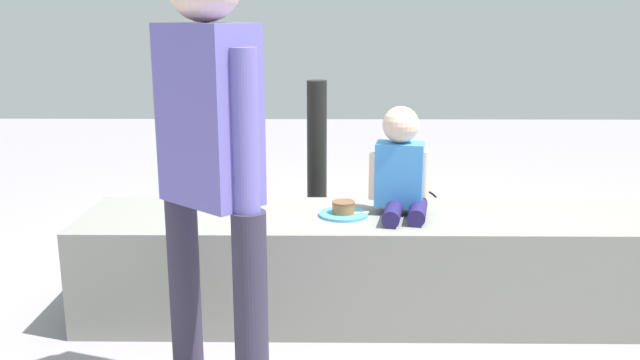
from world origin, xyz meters
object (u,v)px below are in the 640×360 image
Objects in this scene: adult_standing at (210,144)px; cake_box_white at (547,231)px; cake_plate at (344,211)px; handbag_black_leather at (421,227)px; water_bottle_near_gift at (598,235)px; party_cup_red at (370,263)px; child_seated at (401,168)px; gift_bag at (224,234)px.

cake_box_white is at bearing 46.02° from adult_standing.
cake_plate is 1.68m from cake_box_white.
adult_standing is at bearing -119.44° from handbag_black_leather.
cake_plate reaches higher than cake_box_white.
water_bottle_near_gift reaches higher than party_cup_red.
cake_plate is 0.71m from party_cup_red.
party_cup_red is 0.28× the size of handbag_black_leather.
child_seated is 1.06m from handbag_black_leather.
gift_bag is at bearing 97.95° from adult_standing.
adult_standing is at bearing -82.05° from gift_bag.
water_bottle_near_gift is (1.97, 1.64, -0.85)m from adult_standing.
cake_box_white is 0.80m from handbag_black_leather.
cake_plate is at bearing -149.70° from water_bottle_near_gift.
gift_bag is at bearing 141.39° from child_seated.
child_seated is at bearing -38.61° from gift_bag.
cake_plate is at bearing -106.85° from party_cup_red.
cake_box_white is (-0.25, 0.14, -0.02)m from water_bottle_near_gift.
gift_bag is at bearing -176.62° from water_bottle_near_gift.
party_cup_red is (0.61, 1.28, -0.89)m from adult_standing.
child_seated is 0.31× the size of adult_standing.
water_bottle_near_gift is at bearing 34.23° from child_seated.
party_cup_red is at bearing 73.15° from cake_plate.
cake_plate is at bearing 59.00° from adult_standing.
child_seated is at bearing 5.95° from cake_plate.
adult_standing reaches higher than gift_bag.
cake_box_white is at bearing 39.07° from cake_plate.
cake_plate is at bearing -174.05° from child_seated.
child_seated is at bearing -104.58° from handbag_black_leather.
water_bottle_near_gift is 2.07× the size of party_cup_red.
gift_bag is 3.09× the size of party_cup_red.
cake_plate reaches higher than handbag_black_leather.
handbag_black_leather is at bearing 49.37° from party_cup_red.
gift_bag is at bearing -172.04° from cake_box_white.
gift_bag is 1.15m from handbag_black_leather.
handbag_black_leather is at bearing 60.56° from adult_standing.
cake_box_white is (1.26, 1.03, -0.43)m from cake_plate.
adult_standing reaches higher than child_seated.
child_seated is 1.08m from adult_standing.
adult_standing is at bearing -121.00° from cake_plate.
handbag_black_leather is (0.48, 0.90, -0.36)m from cake_plate.
water_bottle_near_gift is 0.61× the size of cake_box_white.
child_seated is 1.55m from cake_box_white.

